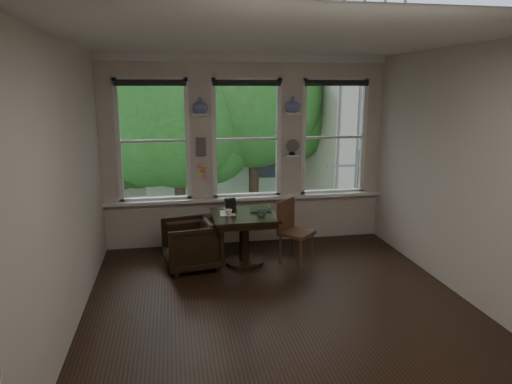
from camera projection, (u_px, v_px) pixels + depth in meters
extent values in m
plane|color=black|center=(277.00, 300.00, 5.49)|extent=(4.50, 4.50, 0.00)
plane|color=silver|center=(280.00, 40.00, 4.82)|extent=(4.50, 4.50, 0.00)
plane|color=beige|center=(246.00, 151.00, 7.31)|extent=(4.50, 0.00, 4.50)
plane|color=beige|center=(357.00, 245.00, 3.00)|extent=(4.50, 0.00, 4.50)
plane|color=beige|center=(69.00, 186.00, 4.76)|extent=(0.00, 4.50, 4.50)
plane|color=beige|center=(458.00, 172.00, 5.55)|extent=(0.00, 4.50, 4.50)
cube|color=white|center=(200.00, 114.00, 6.95)|extent=(0.26, 0.16, 0.03)
cube|color=white|center=(292.00, 113.00, 7.21)|extent=(0.26, 0.16, 0.03)
cube|color=#59544F|center=(201.00, 147.00, 7.09)|extent=(0.14, 0.06, 0.28)
imported|color=silver|center=(200.00, 105.00, 6.92)|extent=(0.24, 0.24, 0.25)
imported|color=silver|center=(293.00, 105.00, 7.18)|extent=(0.24, 0.24, 0.25)
imported|color=black|center=(191.00, 244.00, 6.42)|extent=(0.87, 0.85, 0.70)
cube|color=maroon|center=(191.00, 237.00, 6.40)|extent=(0.45, 0.45, 0.06)
imported|color=black|center=(261.00, 212.00, 6.54)|extent=(0.32, 0.21, 0.02)
imported|color=white|center=(229.00, 213.00, 6.36)|extent=(0.13, 0.13, 0.09)
imported|color=white|center=(261.00, 213.00, 6.31)|extent=(0.14, 0.14, 0.10)
cube|color=black|center=(231.00, 206.00, 6.49)|extent=(0.17, 0.11, 0.22)
cube|color=silver|center=(228.00, 213.00, 6.51)|extent=(0.24, 0.32, 0.00)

